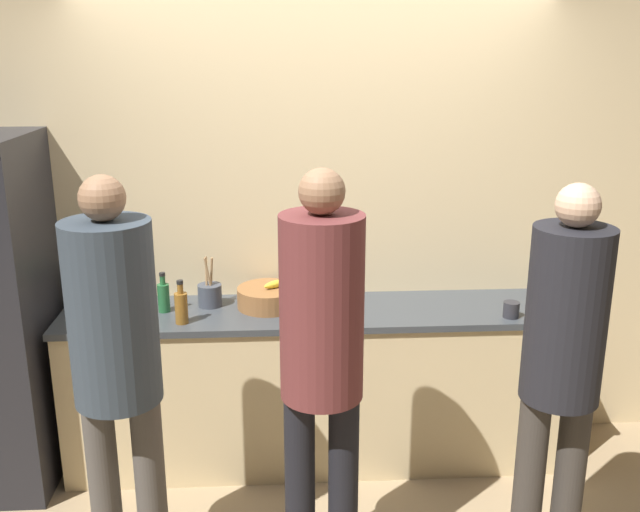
{
  "coord_description": "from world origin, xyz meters",
  "views": [
    {
      "loc": [
        -0.2,
        -3.25,
        2.25
      ],
      "look_at": [
        0.0,
        0.13,
        1.24
      ],
      "focal_mm": 40.0,
      "sensor_mm": 36.0,
      "label": 1
    }
  ],
  "objects": [
    {
      "name": "ground_plane",
      "position": [
        0.0,
        0.0,
        0.0
      ],
      "size": [
        14.0,
        14.0,
        0.0
      ],
      "primitive_type": "plane",
      "color": "#9E8460"
    },
    {
      "name": "wall_back",
      "position": [
        0.0,
        0.6,
        1.3
      ],
      "size": [
        5.2,
        0.06,
        2.6
      ],
      "color": "#D6BC8C",
      "rests_on": "ground_plane"
    },
    {
      "name": "counter",
      "position": [
        0.0,
        0.33,
        0.45
      ],
      "size": [
        2.72,
        0.58,
        0.89
      ],
      "color": "beige",
      "rests_on": "ground_plane"
    },
    {
      "name": "person_left",
      "position": [
        -0.87,
        -0.57,
        1.07
      ],
      "size": [
        0.35,
        0.35,
        1.79
      ],
      "color": "#4C4742",
      "rests_on": "ground_plane"
    },
    {
      "name": "person_center",
      "position": [
        -0.04,
        -0.61,
        1.08
      ],
      "size": [
        0.34,
        0.34,
        1.81
      ],
      "color": "black",
      "rests_on": "ground_plane"
    },
    {
      "name": "person_right",
      "position": [
        0.95,
        -0.63,
        1.02
      ],
      "size": [
        0.32,
        0.32,
        1.75
      ],
      "color": "#38332D",
      "rests_on": "ground_plane"
    },
    {
      "name": "fruit_bowl",
      "position": [
        -0.26,
        0.37,
        0.95
      ],
      "size": [
        0.34,
        0.34,
        0.15
      ],
      "color": "brown",
      "rests_on": "counter"
    },
    {
      "name": "utensil_crock",
      "position": [
        -0.58,
        0.4,
        0.96
      ],
      "size": [
        0.13,
        0.13,
        0.27
      ],
      "color": "#3D424C",
      "rests_on": "counter"
    },
    {
      "name": "bottle_amber",
      "position": [
        -0.7,
        0.15,
        0.98
      ],
      "size": [
        0.07,
        0.07,
        0.23
      ],
      "color": "brown",
      "rests_on": "counter"
    },
    {
      "name": "bottle_green",
      "position": [
        -0.81,
        0.33,
        0.98
      ],
      "size": [
        0.06,
        0.06,
        0.22
      ],
      "color": "#236033",
      "rests_on": "counter"
    },
    {
      "name": "cup_black",
      "position": [
        0.99,
        0.13,
        0.94
      ],
      "size": [
        0.08,
        0.08,
        0.08
      ],
      "color": "#28282D",
      "rests_on": "counter"
    },
    {
      "name": "potted_plant",
      "position": [
        -1.25,
        0.5,
        1.03
      ],
      "size": [
        0.14,
        0.14,
        0.25
      ],
      "color": "beige",
      "rests_on": "counter"
    }
  ]
}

